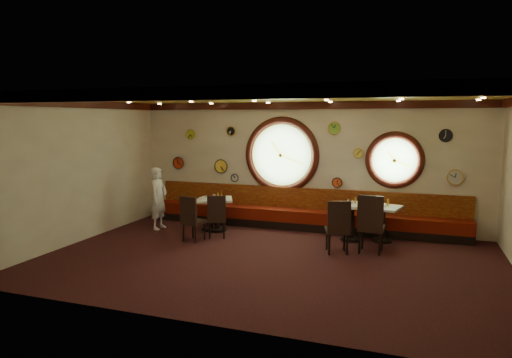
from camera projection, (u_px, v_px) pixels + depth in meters
name	position (u px, v px, depth m)	size (l,w,h in m)	color
floor	(269.00, 260.00, 9.03)	(9.00, 6.00, 0.00)	black
ceiling	(269.00, 96.00, 8.61)	(9.00, 6.00, 0.02)	#B48932
wall_back	(304.00, 165.00, 11.63)	(9.00, 0.02, 3.20)	beige
wall_front	(200.00, 209.00, 6.01)	(9.00, 0.02, 3.20)	beige
wall_left	(79.00, 171.00, 10.29)	(0.02, 6.00, 3.20)	beige
molding_back	(305.00, 105.00, 11.39)	(9.00, 0.10, 0.18)	#350F09
molding_front	(200.00, 93.00, 5.86)	(9.00, 0.10, 0.18)	#350F09
molding_left	(77.00, 104.00, 10.08)	(0.10, 6.00, 0.18)	#350F09
banquette_base	(301.00, 225.00, 11.57)	(8.00, 0.55, 0.20)	black
banquette_seat	(301.00, 216.00, 11.53)	(8.00, 0.55, 0.30)	#5C1107
banquette_back	(303.00, 199.00, 11.69)	(8.00, 0.10, 0.55)	#600A07
porthole_left_glass	(282.00, 155.00, 11.79)	(1.66, 1.66, 0.02)	#8EC878
porthole_left_frame	(282.00, 155.00, 11.77)	(1.98, 1.98, 0.18)	#350F09
porthole_left_ring	(281.00, 155.00, 11.75)	(1.61, 1.61, 0.03)	gold
porthole_right_glass	(395.00, 160.00, 10.88)	(1.10, 1.10, 0.02)	#8EC878
porthole_right_frame	(395.00, 160.00, 10.87)	(1.38, 1.38, 0.18)	#350F09
porthole_right_ring	(394.00, 160.00, 10.84)	(1.09, 1.09, 0.03)	gold
wall_clock_0	(221.00, 166.00, 12.36)	(0.36, 0.36, 0.03)	yellow
wall_clock_1	(231.00, 131.00, 12.13)	(0.24, 0.24, 0.03)	black
wall_clock_2	(334.00, 128.00, 11.22)	(0.30, 0.30, 0.03)	#7AC33D
wall_clock_3	(179.00, 163.00, 12.78)	(0.32, 0.32, 0.03)	#B52D12
wall_clock_4	(446.00, 136.00, 10.41)	(0.28, 0.28, 0.03)	black
wall_clock_5	(358.00, 153.00, 11.11)	(0.22, 0.22, 0.03)	#E4C94C
wall_clock_6	(455.00, 177.00, 10.45)	(0.34, 0.34, 0.03)	silver
wall_clock_7	(235.00, 178.00, 12.27)	(0.20, 0.20, 0.03)	silver
wall_clock_8	(191.00, 134.00, 12.54)	(0.26, 0.26, 0.03)	#ABCA28
wall_clock_9	(337.00, 183.00, 11.37)	(0.24, 0.24, 0.03)	#DC4819
table_a	(211.00, 211.00, 11.42)	(0.84, 0.84, 0.78)	black
table_b	(217.00, 210.00, 11.32)	(0.99, 0.99, 0.82)	black
table_c	(351.00, 217.00, 10.43)	(0.98, 0.98, 0.85)	black
table_d	(383.00, 219.00, 10.34)	(0.90, 0.90, 0.82)	black
chair_a	(191.00, 216.00, 10.32)	(0.52, 0.52, 0.65)	black
chair_b	(217.00, 214.00, 10.63)	(0.56, 0.56, 0.63)	black
chair_c	(338.00, 224.00, 9.37)	(0.59, 0.59, 0.70)	black
chair_d	(371.00, 220.00, 9.38)	(0.54, 0.54, 0.77)	black
condiment_a_salt	(206.00, 197.00, 11.41)	(0.04, 0.04, 0.10)	#BBBBC0
condiment_b_salt	(214.00, 196.00, 11.32)	(0.04, 0.04, 0.10)	silver
condiment_c_salt	(348.00, 201.00, 10.49)	(0.03, 0.03, 0.09)	silver
condiment_d_salt	(380.00, 203.00, 10.42)	(0.03, 0.03, 0.09)	silver
condiment_a_pepper	(212.00, 198.00, 11.35)	(0.04, 0.04, 0.10)	silver
condiment_b_pepper	(215.00, 196.00, 11.23)	(0.04, 0.04, 0.11)	silver
condiment_c_pepper	(352.00, 202.00, 10.36)	(0.03, 0.03, 0.09)	silver
condiment_d_pepper	(385.00, 205.00, 10.27)	(0.03, 0.03, 0.09)	silver
condiment_a_bottle	(218.00, 196.00, 11.44)	(0.05, 0.05, 0.16)	gold
condiment_b_bottle	(222.00, 194.00, 11.37)	(0.06, 0.06, 0.18)	gold
condiment_c_bottle	(355.00, 200.00, 10.45)	(0.04, 0.04, 0.14)	gold
condiment_d_bottle	(388.00, 203.00, 10.29)	(0.05, 0.05, 0.17)	gold
waiter	(159.00, 198.00, 11.52)	(0.57, 0.37, 1.57)	white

